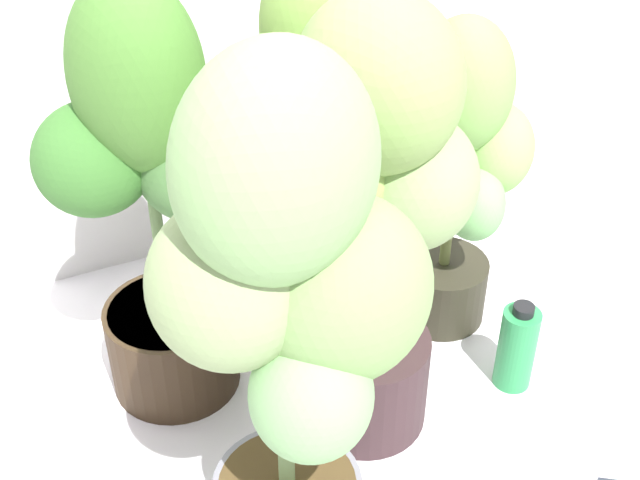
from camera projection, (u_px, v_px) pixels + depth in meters
name	position (u px, v px, depth m)	size (l,w,h in m)	color
ground_plane	(410.00, 455.00, 1.68)	(8.00, 8.00, 0.00)	silver
potted_plant_front_left	(290.00, 316.00, 1.16)	(0.42, 0.38, 0.96)	slate
potted_plant_back_left	(154.00, 190.00, 1.56)	(0.44, 0.33, 0.89)	#352617
potted_plant_center	(373.00, 198.00, 1.45)	(0.40, 0.34, 0.90)	#342325
potted_plant_back_right	(458.00, 164.00, 1.78)	(0.36, 0.29, 0.73)	#29271B
potted_plant_back_center	(308.00, 119.00, 1.80)	(0.35, 0.32, 0.85)	#322822
nutrient_bottle	(517.00, 347.00, 1.78)	(0.08, 0.08, 0.21)	#298949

